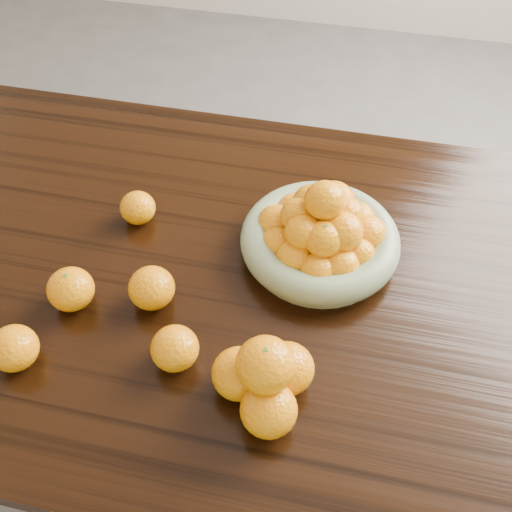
% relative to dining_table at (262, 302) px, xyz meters
% --- Properties ---
extents(ground, '(5.00, 5.00, 0.00)m').
position_rel_dining_table_xyz_m(ground, '(0.00, 0.00, -0.66)').
color(ground, '#575452').
rests_on(ground, ground).
extents(dining_table, '(2.00, 1.00, 0.75)m').
position_rel_dining_table_xyz_m(dining_table, '(0.00, 0.00, 0.00)').
color(dining_table, black).
rests_on(dining_table, ground).
extents(fruit_bowl, '(0.32, 0.32, 0.18)m').
position_rel_dining_table_xyz_m(fruit_bowl, '(0.10, 0.09, 0.14)').
color(fruit_bowl, gray).
rests_on(fruit_bowl, dining_table).
extents(orange_pyramid, '(0.17, 0.17, 0.15)m').
position_rel_dining_table_xyz_m(orange_pyramid, '(0.06, -0.25, 0.15)').
color(orange_pyramid, orange).
rests_on(orange_pyramid, dining_table).
extents(loose_orange_0, '(0.09, 0.09, 0.08)m').
position_rel_dining_table_xyz_m(loose_orange_0, '(-0.33, -0.14, 0.13)').
color(loose_orange_0, orange).
rests_on(loose_orange_0, dining_table).
extents(loose_orange_1, '(0.09, 0.09, 0.08)m').
position_rel_dining_table_xyz_m(loose_orange_1, '(-0.19, -0.10, 0.13)').
color(loose_orange_1, orange).
rests_on(loose_orange_1, dining_table).
extents(loose_orange_2, '(0.08, 0.08, 0.08)m').
position_rel_dining_table_xyz_m(loose_orange_2, '(-0.11, -0.22, 0.13)').
color(loose_orange_2, orange).
rests_on(loose_orange_2, dining_table).
extents(loose_orange_3, '(0.08, 0.08, 0.07)m').
position_rel_dining_table_xyz_m(loose_orange_3, '(-0.29, 0.09, 0.12)').
color(loose_orange_3, orange).
rests_on(loose_orange_3, dining_table).
extents(loose_orange_4, '(0.08, 0.08, 0.08)m').
position_rel_dining_table_xyz_m(loose_orange_4, '(-0.37, -0.28, 0.13)').
color(loose_orange_4, orange).
rests_on(loose_orange_4, dining_table).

